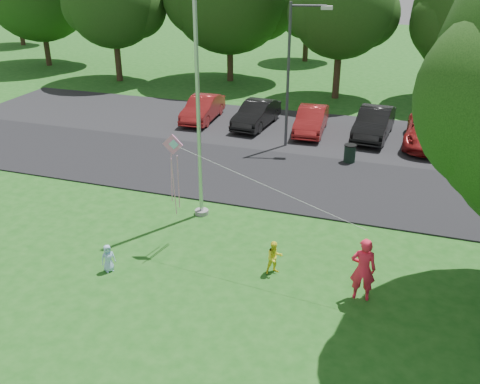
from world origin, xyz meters
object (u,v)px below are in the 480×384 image
(trash_can, at_px, (350,154))
(woman, at_px, (363,269))
(street_lamp, at_px, (294,63))
(flagpole, at_px, (198,103))
(child_yellow, at_px, (274,258))
(kite, at_px, (177,158))
(child_blue, at_px, (108,258))

(trash_can, bearing_deg, woman, -80.12)
(street_lamp, bearing_deg, trash_can, -35.69)
(flagpole, xyz_separation_m, child_yellow, (3.55, -2.88, -3.64))
(child_yellow, bearing_deg, trash_can, 47.98)
(street_lamp, relative_size, trash_can, 7.72)
(street_lamp, bearing_deg, woman, -80.37)
(flagpole, distance_m, woman, 7.72)
(child_yellow, height_order, kite, kite)
(flagpole, xyz_separation_m, woman, (6.17, -3.34, -3.22))
(flagpole, bearing_deg, child_blue, -105.58)
(woman, xyz_separation_m, kite, (-5.97, 1.06, 2.11))
(flagpole, bearing_deg, trash_can, 57.10)
(trash_can, height_order, woman, woman)
(woman, height_order, child_blue, woman)
(child_blue, bearing_deg, woman, -42.63)
(trash_can, bearing_deg, kite, -114.82)
(flagpole, xyz_separation_m, child_blue, (-1.22, -4.38, -3.73))
(flagpole, relative_size, kite, 1.56)
(trash_can, distance_m, woman, 10.31)
(flagpole, relative_size, child_yellow, 9.45)
(kite, bearing_deg, trash_can, 60.96)
(street_lamp, distance_m, trash_can, 4.86)
(child_blue, distance_m, kite, 3.65)
(street_lamp, height_order, trash_can, street_lamp)
(child_yellow, bearing_deg, child_blue, 160.48)
(trash_can, distance_m, kite, 10.35)
(child_blue, bearing_deg, flagpole, 23.76)
(woman, height_order, kite, kite)
(trash_can, relative_size, child_blue, 0.99)
(street_lamp, bearing_deg, flagpole, -112.93)
(flagpole, distance_m, street_lamp, 8.18)
(street_lamp, xyz_separation_m, child_yellow, (2.15, -10.94, -3.52))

